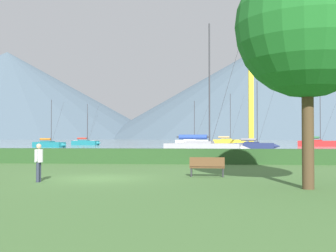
{
  "coord_description": "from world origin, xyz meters",
  "views": [
    {
      "loc": [
        4.91,
        -19.57,
        1.97
      ],
      "look_at": [
        -2.88,
        69.85,
        4.1
      ],
      "focal_mm": 45.78,
      "sensor_mm": 36.0,
      "label": 1
    }
  ],
  "objects_px": {
    "sailboat_slip_2": "(204,148)",
    "dock_crane": "(253,103)",
    "park_bench_near_path": "(207,166)",
    "park_tree": "(312,17)",
    "sailboat_slip_9": "(86,142)",
    "sailboat_slip_8": "(192,142)",
    "sailboat_slip_4": "(318,143)",
    "sailboat_slip_11": "(228,141)",
    "sailboat_slip_10": "(86,142)",
    "sailboat_slip_6": "(255,145)",
    "sailboat_slip_1": "(49,144)",
    "person_seated_viewer": "(39,159)"
  },
  "relations": [
    {
      "from": "sailboat_slip_2",
      "to": "dock_crane",
      "type": "bearing_deg",
      "value": 85.35
    },
    {
      "from": "dock_crane",
      "to": "park_bench_near_path",
      "type": "bearing_deg",
      "value": -98.72
    },
    {
      "from": "park_tree",
      "to": "sailboat_slip_9",
      "type": "bearing_deg",
      "value": 111.67
    },
    {
      "from": "sailboat_slip_2",
      "to": "park_bench_near_path",
      "type": "xyz_separation_m",
      "value": [
        0.18,
        -23.35,
        -0.23
      ]
    },
    {
      "from": "park_bench_near_path",
      "to": "sailboat_slip_8",
      "type": "bearing_deg",
      "value": 93.69
    },
    {
      "from": "park_bench_near_path",
      "to": "park_tree",
      "type": "distance_m",
      "value": 8.37
    },
    {
      "from": "sailboat_slip_4",
      "to": "sailboat_slip_11",
      "type": "bearing_deg",
      "value": 143.18
    },
    {
      "from": "park_bench_near_path",
      "to": "sailboat_slip_10",
      "type": "bearing_deg",
      "value": 110.93
    },
    {
      "from": "sailboat_slip_4",
      "to": "sailboat_slip_10",
      "type": "height_order",
      "value": "sailboat_slip_4"
    },
    {
      "from": "sailboat_slip_6",
      "to": "dock_crane",
      "type": "xyz_separation_m",
      "value": [
        0.34,
        5.32,
        6.76
      ]
    },
    {
      "from": "sailboat_slip_4",
      "to": "sailboat_slip_8",
      "type": "xyz_separation_m",
      "value": [
        -24.31,
        11.38,
        0.01
      ]
    },
    {
      "from": "sailboat_slip_1",
      "to": "sailboat_slip_10",
      "type": "height_order",
      "value": "sailboat_slip_1"
    },
    {
      "from": "person_seated_viewer",
      "to": "park_tree",
      "type": "distance_m",
      "value": 12.48
    },
    {
      "from": "sailboat_slip_11",
      "to": "sailboat_slip_9",
      "type": "bearing_deg",
      "value": -151.8
    },
    {
      "from": "sailboat_slip_10",
      "to": "park_bench_near_path",
      "type": "height_order",
      "value": "sailboat_slip_10"
    },
    {
      "from": "sailboat_slip_6",
      "to": "sailboat_slip_8",
      "type": "xyz_separation_m",
      "value": [
        -10.33,
        29.61,
        0.09
      ]
    },
    {
      "from": "sailboat_slip_6",
      "to": "sailboat_slip_9",
      "type": "height_order",
      "value": "sailboat_slip_6"
    },
    {
      "from": "sailboat_slip_11",
      "to": "dock_crane",
      "type": "xyz_separation_m",
      "value": [
        2.09,
        -35.47,
        6.64
      ]
    },
    {
      "from": "sailboat_slip_4",
      "to": "park_bench_near_path",
      "type": "distance_m",
      "value": 66.56
    },
    {
      "from": "sailboat_slip_8",
      "to": "sailboat_slip_10",
      "type": "height_order",
      "value": "sailboat_slip_8"
    },
    {
      "from": "sailboat_slip_8",
      "to": "sailboat_slip_11",
      "type": "xyz_separation_m",
      "value": [
        8.59,
        11.18,
        0.03
      ]
    },
    {
      "from": "dock_crane",
      "to": "sailboat_slip_4",
      "type": "bearing_deg",
      "value": 43.43
    },
    {
      "from": "sailboat_slip_4",
      "to": "park_tree",
      "type": "distance_m",
      "value": 69.98
    },
    {
      "from": "park_tree",
      "to": "sailboat_slip_8",
      "type": "bearing_deg",
      "value": 94.99
    },
    {
      "from": "sailboat_slip_6",
      "to": "sailboat_slip_10",
      "type": "relative_size",
      "value": 1.35
    },
    {
      "from": "sailboat_slip_8",
      "to": "sailboat_slip_10",
      "type": "distance_m",
      "value": 28.33
    },
    {
      "from": "sailboat_slip_9",
      "to": "dock_crane",
      "type": "height_order",
      "value": "dock_crane"
    },
    {
      "from": "sailboat_slip_2",
      "to": "sailboat_slip_8",
      "type": "distance_m",
      "value": 51.15
    },
    {
      "from": "sailboat_slip_6",
      "to": "sailboat_slip_8",
      "type": "height_order",
      "value": "sailboat_slip_6"
    },
    {
      "from": "sailboat_slip_1",
      "to": "park_tree",
      "type": "distance_m",
      "value": 65.46
    },
    {
      "from": "sailboat_slip_8",
      "to": "person_seated_viewer",
      "type": "xyz_separation_m",
      "value": [
        -4.24,
        -77.41,
        0.29
      ]
    },
    {
      "from": "park_tree",
      "to": "sailboat_slip_1",
      "type": "bearing_deg",
      "value": 118.83
    },
    {
      "from": "sailboat_slip_1",
      "to": "sailboat_slip_8",
      "type": "height_order",
      "value": "sailboat_slip_8"
    },
    {
      "from": "sailboat_slip_1",
      "to": "sailboat_slip_8",
      "type": "relative_size",
      "value": 0.85
    },
    {
      "from": "person_seated_viewer",
      "to": "sailboat_slip_1",
      "type": "bearing_deg",
      "value": 110.41
    },
    {
      "from": "sailboat_slip_2",
      "to": "park_bench_near_path",
      "type": "distance_m",
      "value": 23.35
    },
    {
      "from": "sailboat_slip_1",
      "to": "sailboat_slip_4",
      "type": "distance_m",
      "value": 49.96
    },
    {
      "from": "person_seated_viewer",
      "to": "park_tree",
      "type": "xyz_separation_m",
      "value": [
        11.12,
        -1.5,
        5.46
      ]
    },
    {
      "from": "sailboat_slip_8",
      "to": "sailboat_slip_11",
      "type": "bearing_deg",
      "value": 55.82
    },
    {
      "from": "sailboat_slip_9",
      "to": "sailboat_slip_11",
      "type": "xyz_separation_m",
      "value": [
        32.17,
        13.39,
        0.13
      ]
    },
    {
      "from": "person_seated_viewer",
      "to": "sailboat_slip_4",
      "type": "bearing_deg",
      "value": 66.96
    },
    {
      "from": "dock_crane",
      "to": "person_seated_viewer",
      "type": "bearing_deg",
      "value": -105.68
    },
    {
      "from": "sailboat_slip_1",
      "to": "sailboat_slip_9",
      "type": "bearing_deg",
      "value": 106.26
    },
    {
      "from": "sailboat_slip_8",
      "to": "sailboat_slip_11",
      "type": "distance_m",
      "value": 14.09
    },
    {
      "from": "sailboat_slip_6",
      "to": "sailboat_slip_10",
      "type": "bearing_deg",
      "value": 143.25
    },
    {
      "from": "sailboat_slip_1",
      "to": "sailboat_slip_6",
      "type": "xyz_separation_m",
      "value": [
        34.88,
        -7.81,
        0.02
      ]
    },
    {
      "from": "park_tree",
      "to": "dock_crane",
      "type": "bearing_deg",
      "value": 86.03
    },
    {
      "from": "sailboat_slip_10",
      "to": "sailboat_slip_9",
      "type": "bearing_deg",
      "value": -61.87
    },
    {
      "from": "sailboat_slip_6",
      "to": "dock_crane",
      "type": "bearing_deg",
      "value": 96.0
    },
    {
      "from": "sailboat_slip_4",
      "to": "sailboat_slip_1",
      "type": "bearing_deg",
      "value": -149.67
    }
  ]
}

